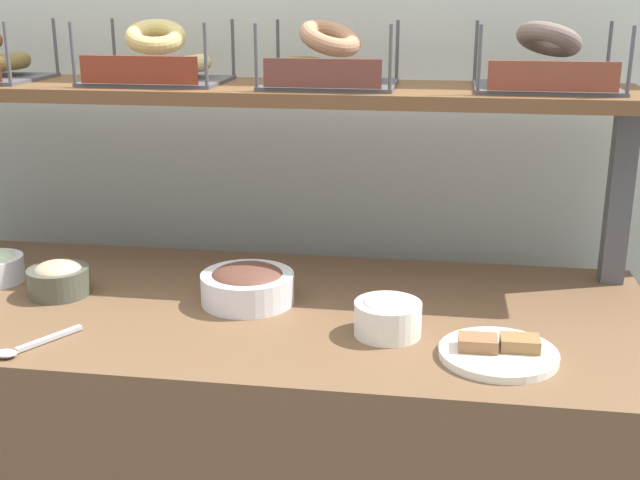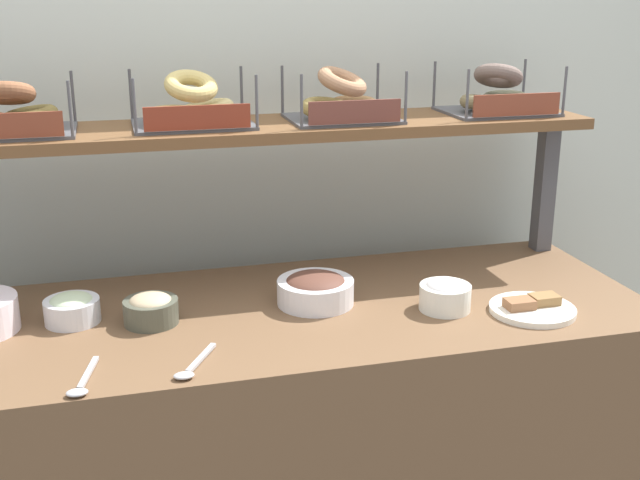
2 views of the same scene
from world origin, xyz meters
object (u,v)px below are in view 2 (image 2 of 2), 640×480
bowl_hummus (151,309)px  bagel_basket_plain (192,108)px  bagel_basket_everything (342,103)px  bowl_scallion_spread (72,308)px  bowl_chocolate_spread (315,289)px  bagel_basket_cinnamon_raisin (8,115)px  serving_plate_white (532,308)px  serving_spoon_near_plate (82,383)px  bowl_cream_cheese (445,294)px  serving_spoon_by_edge (192,367)px  bagel_basket_poppy (497,97)px

bowl_hummus → bagel_basket_plain: 0.54m
bagel_basket_everything → bagel_basket_plain: bearing=178.1°
bowl_hummus → bowl_scallion_spread: bowl_hummus is taller
bowl_chocolate_spread → bowl_scallion_spread: bearing=176.4°
bagel_basket_cinnamon_raisin → bagel_basket_plain: 0.45m
serving_plate_white → bagel_basket_cinnamon_raisin: (-1.23, 0.45, 0.47)m
bowl_scallion_spread → serving_spoon_near_plate: size_ratio=0.77×
bowl_scallion_spread → bagel_basket_everything: size_ratio=0.45×
bowl_chocolate_spread → bagel_basket_plain: bagel_basket_plain is taller
bowl_chocolate_spread → bowl_hummus: bearing=-177.0°
bowl_cream_cheese → bagel_basket_everything: bearing=114.5°
bagel_basket_plain → bagel_basket_everything: (0.41, -0.01, 0.00)m
bowl_cream_cheese → serving_spoon_by_edge: bowl_cream_cheese is taller
serving_spoon_by_edge → bagel_basket_plain: bearing=81.5°
serving_spoon_near_plate → bagel_basket_plain: bearing=61.6°
serving_plate_white → serving_spoon_near_plate: serving_plate_white is taller
serving_spoon_by_edge → bagel_basket_poppy: (0.96, 0.55, 0.47)m
bowl_scallion_spread → bagel_basket_plain: (0.33, 0.22, 0.44)m
bowl_scallion_spread → bagel_basket_cinnamon_raisin: size_ratio=0.43×
bagel_basket_poppy → bowl_scallion_spread: bearing=-169.9°
bowl_hummus → serving_spoon_near_plate: bowl_hummus is taller
bowl_hummus → bagel_basket_cinnamon_raisin: bagel_basket_cinnamon_raisin is taller
bowl_cream_cheese → serving_spoon_by_edge: bearing=-165.2°
bowl_chocolate_spread → bagel_basket_poppy: 0.79m
bagel_basket_everything → serving_spoon_near_plate: bearing=-142.1°
bagel_basket_cinnamon_raisin → bagel_basket_poppy: bagel_basket_poppy is taller
serving_spoon_by_edge → bagel_basket_cinnamon_raisin: (-0.37, 0.55, 0.47)m
bagel_basket_plain → bowl_hummus: bearing=-118.1°
bagel_basket_plain → bagel_basket_everything: 0.41m
bagel_basket_poppy → bagel_basket_cinnamon_raisin: bearing=-179.8°
serving_plate_white → bagel_basket_cinnamon_raisin: bagel_basket_cinnamon_raisin is taller
bowl_hummus → bagel_basket_poppy: (1.02, 0.28, 0.44)m
serving_spoon_by_edge → bagel_basket_everything: (0.49, 0.54, 0.47)m
bowl_chocolate_spread → serving_spoon_by_edge: bowl_chocolate_spread is taller
bowl_chocolate_spread → bagel_basket_everything: 0.52m
bagel_basket_cinnamon_raisin → bagel_basket_everything: (0.86, -0.01, 0.00)m
serving_plate_white → bowl_chocolate_spread: bearing=159.0°
bowl_hummus → serving_spoon_near_plate: 0.33m
bowl_scallion_spread → serving_spoon_by_edge: (0.25, -0.33, -0.03)m
bowl_cream_cheese → serving_spoon_near_plate: bearing=-168.0°
bagel_basket_everything → bagel_basket_poppy: 0.47m
bowl_chocolate_spread → serving_plate_white: bowl_chocolate_spread is taller
bowl_cream_cheese → bowl_scallion_spread: (-0.91, 0.16, -0.00)m
bagel_basket_cinnamon_raisin → bowl_hummus: bearing=-41.9°
bowl_chocolate_spread → bowl_scallion_spread: 0.60m
serving_spoon_by_edge → bagel_basket_cinnamon_raisin: 0.81m
bowl_chocolate_spread → bagel_basket_cinnamon_raisin: bagel_basket_cinnamon_raisin is taller
bowl_cream_cheese → bowl_chocolate_spread: size_ratio=0.66×
bagel_basket_everything → bowl_scallion_spread: bearing=-164.4°
bagel_basket_cinnamon_raisin → bowl_scallion_spread: bearing=-61.1°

